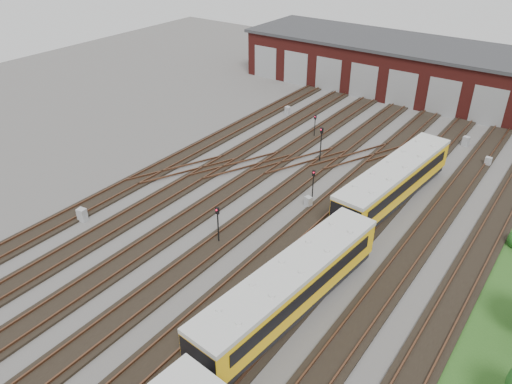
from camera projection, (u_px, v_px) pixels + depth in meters
The scene contains 13 objects.
ground at pixel (248, 247), 36.51m from camera, with size 120.00×120.00×0.00m, color #4C4946.
track_network at pixel (251, 242), 36.95m from camera, with size 30.40×70.00×0.33m.
maintenance_shed at pixel (436, 72), 62.90m from camera, with size 51.00×12.50×6.35m.
metro_train at pixel (290, 287), 29.87m from camera, with size 4.11×47.37×3.14m.
signal_mast_0 at pixel (218, 220), 36.04m from camera, with size 0.26×0.25×3.07m.
signal_mast_1 at pixel (321, 141), 47.23m from camera, with size 0.31×0.30×3.59m.
signal_mast_2 at pixel (315, 123), 52.60m from camera, with size 0.23×0.22×2.53m.
signal_mast_3 at pixel (313, 183), 40.57m from camera, with size 0.28×0.27×3.25m.
relay_cabinet_0 at pixel (82, 215), 39.27m from camera, with size 0.66×0.55×1.10m, color #A1A3A6.
relay_cabinet_1 at pixel (288, 111), 58.89m from camera, with size 0.58×0.49×0.97m, color #A1A3A6.
relay_cabinet_2 at pixel (308, 202), 41.14m from camera, with size 0.56×0.46×0.93m, color #A1A3A6.
relay_cabinet_3 at pixel (466, 141), 51.34m from camera, with size 0.62×0.51×1.03m, color #A1A3A6.
relay_cabinet_4 at pixel (488, 162), 47.46m from camera, with size 0.55×0.46×0.92m, color #A1A3A6.
Camera 1 is at (17.65, -23.55, 22.00)m, focal length 35.00 mm.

